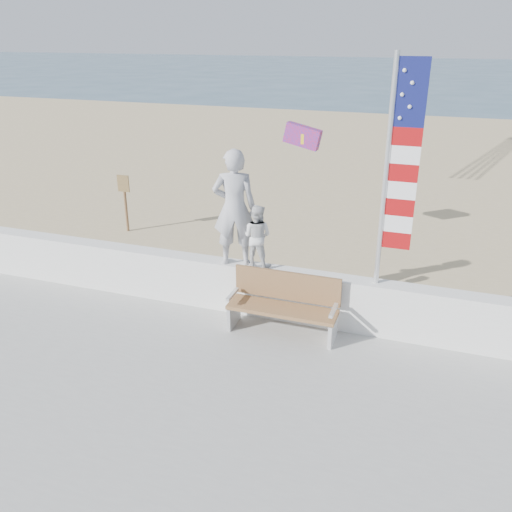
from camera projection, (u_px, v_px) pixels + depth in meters
The scene contains 9 objects.
ground at pixel (203, 382), 8.03m from camera, with size 220.00×220.00×0.00m, color #335166.
sand at pixel (331, 207), 15.86m from camera, with size 90.00×40.00×0.08m, color tan.
seawall at pixel (249, 288), 9.53m from camera, with size 30.00×0.35×0.90m, color white.
adult at pixel (234, 208), 9.05m from camera, with size 0.73×0.48×2.00m, color #A9A9AF.
child at pixel (257, 236), 9.11m from camera, with size 0.53×0.41×1.09m, color silver.
bench at pixel (284, 303), 8.88m from camera, with size 1.80×0.57×1.00m.
flag at pixel (396, 166), 7.92m from camera, with size 0.50×0.08×3.50m.
parafoil_kite at pixel (304, 136), 12.26m from camera, with size 0.91×0.29×0.61m.
sign at pixel (125, 198), 13.55m from camera, with size 0.32×0.07×1.46m.
Camera 1 is at (2.95, -6.06, 4.82)m, focal length 38.00 mm.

